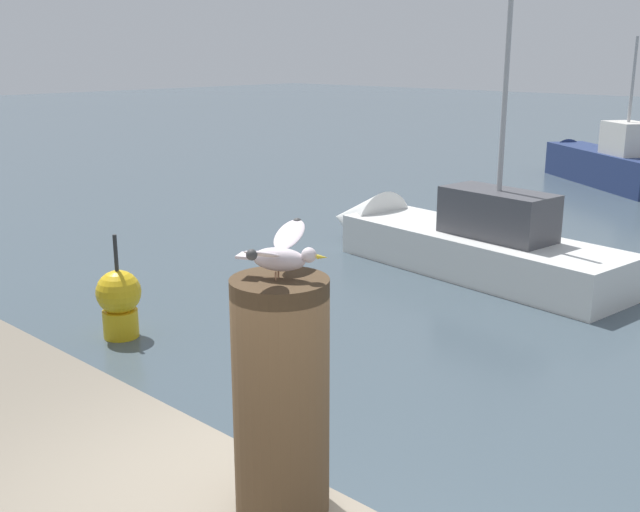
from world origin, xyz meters
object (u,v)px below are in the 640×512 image
at_px(seagull, 280,253).
at_px(boat_white, 442,238).
at_px(mooring_post, 281,397).
at_px(channel_buoy, 119,301).
at_px(boat_navy, 601,162).

height_order(seagull, boat_white, boat_white).
bearing_deg(boat_white, mooring_post, -60.41).
bearing_deg(seagull, channel_buoy, 154.31).
relative_size(mooring_post, seagull, 1.85).
xyz_separation_m(mooring_post, boat_white, (-4.78, 8.42, -1.59)).
height_order(boat_white, boat_navy, boat_white).
bearing_deg(boat_white, boat_navy, 98.58).
bearing_deg(channel_buoy, boat_white, 79.80).
bearing_deg(mooring_post, seagull, 27.22).
relative_size(seagull, boat_navy, 0.12).
height_order(boat_navy, channel_buoy, boat_navy).
xyz_separation_m(boat_white, channel_buoy, (-1.01, -5.63, 0.04)).
bearing_deg(boat_white, channel_buoy, -100.20).
relative_size(boat_white, boat_navy, 1.21).
bearing_deg(channel_buoy, mooring_post, -25.71).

